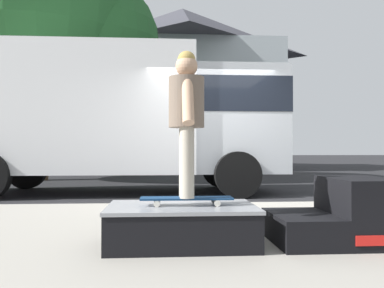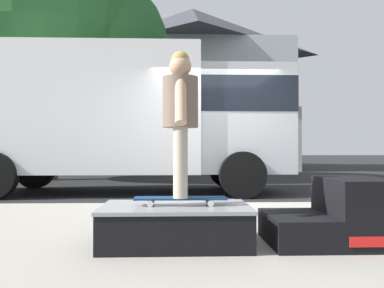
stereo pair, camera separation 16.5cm
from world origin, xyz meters
TOP-DOWN VIEW (x-y plane):
  - ground_plane at (0.00, 0.00)m, footprint 140.00×140.00m
  - sidewalk_slab at (0.00, -3.00)m, footprint 50.00×5.00m
  - skate_box at (-0.79, -3.33)m, footprint 1.25×0.82m
  - kicker_ramp at (0.61, -3.33)m, footprint 1.03×0.81m
  - skateboard at (-0.75, -3.34)m, footprint 0.78×0.21m
  - skater_kid at (-0.75, -3.34)m, footprint 0.30×0.64m
  - box_truck at (-1.83, 2.20)m, footprint 6.91×2.63m
  - street_tree_main at (-4.39, 6.24)m, footprint 6.76×6.14m
  - house_behind at (0.10, 14.82)m, footprint 9.54×8.22m

SIDE VIEW (x-z plane):
  - ground_plane at x=0.00m, z-range 0.00..0.00m
  - sidewalk_slab at x=0.00m, z-range 0.00..0.12m
  - skate_box at x=-0.79m, z-range 0.13..0.47m
  - kicker_ramp at x=0.61m, z-range 0.07..0.63m
  - skateboard at x=-0.75m, z-range 0.48..0.55m
  - skater_kid at x=-0.75m, z-range 0.63..1.88m
  - box_truck at x=-1.83m, z-range 0.18..3.23m
  - house_behind at x=0.10m, z-range 0.04..8.44m
  - street_tree_main at x=-4.39m, z-range 0.83..8.99m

